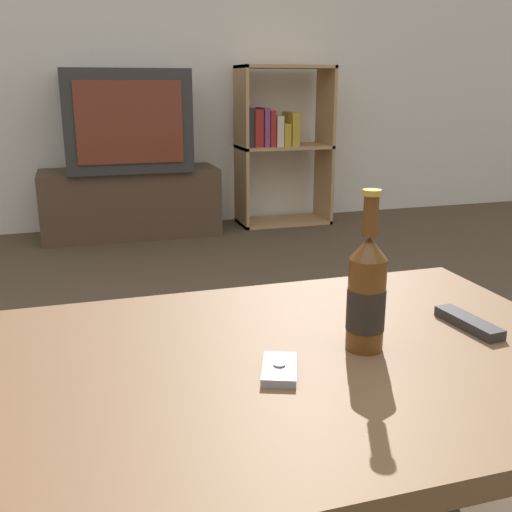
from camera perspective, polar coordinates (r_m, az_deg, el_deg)
The scene contains 8 objects.
back_wall at distance 3.96m, azimuth -13.20°, elevation 21.52°, with size 8.00×0.05×2.60m.
coffee_table at distance 1.09m, azimuth 2.14°, elevation -12.48°, with size 1.16×0.77×0.44m.
tv_stand at distance 3.74m, azimuth -11.88°, elevation 5.01°, with size 1.05×0.38×0.40m.
television at distance 3.67m, azimuth -12.32°, elevation 12.53°, with size 0.71×0.46×0.58m.
bookshelf at distance 3.94m, azimuth 2.13°, elevation 10.97°, with size 0.60×0.30×1.01m.
beer_bottle at distance 1.07m, azimuth 10.48°, elevation -3.62°, with size 0.07×0.07×0.29m.
cell_phone at distance 1.00m, azimuth 2.24°, elevation -10.72°, with size 0.09×0.12×0.02m.
remote_control at distance 1.25m, azimuth 19.58°, elevation -6.00°, with size 0.05×0.16×0.02m.
Camera 1 is at (-0.31, -0.90, 0.90)m, focal length 42.00 mm.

